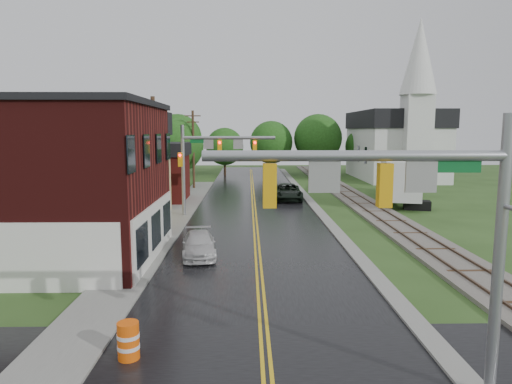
{
  "coord_description": "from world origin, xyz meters",
  "views": [
    {
      "loc": [
        -0.53,
        -8.69,
        6.8
      ],
      "look_at": [
        -0.1,
        15.54,
        3.5
      ],
      "focal_mm": 32.0,
      "sensor_mm": 36.0,
      "label": 1
    }
  ],
  "objects_px": {
    "tree_left_c": "(122,152)",
    "tree_left_e": "(178,147)",
    "church": "(398,137)",
    "traffic_signal_far": "(210,154)",
    "pickup_white": "(199,245)",
    "semi_trailer": "(399,176)",
    "traffic_signal_near": "(415,207)",
    "utility_pole_b": "(155,161)",
    "brick_building": "(18,182)",
    "utility_pole_c": "(193,148)",
    "suv_dark": "(288,192)",
    "construction_barrel": "(128,341)",
    "tree_left_b": "(51,142)"
  },
  "relations": [
    {
      "from": "traffic_signal_far",
      "to": "utility_pole_b",
      "type": "bearing_deg",
      "value": -123.68
    },
    {
      "from": "utility_pole_b",
      "to": "traffic_signal_near",
      "type": "bearing_deg",
      "value": -62.81
    },
    {
      "from": "suv_dark",
      "to": "construction_barrel",
      "type": "relative_size",
      "value": 4.92
    },
    {
      "from": "church",
      "to": "pickup_white",
      "type": "relative_size",
      "value": 4.64
    },
    {
      "from": "utility_pole_c",
      "to": "tree_left_e",
      "type": "xyz_separation_m",
      "value": [
        -2.05,
        1.9,
        0.09
      ]
    },
    {
      "from": "church",
      "to": "pickup_white",
      "type": "height_order",
      "value": "church"
    },
    {
      "from": "traffic_signal_near",
      "to": "suv_dark",
      "type": "distance_m",
      "value": 33.52
    },
    {
      "from": "traffic_signal_near",
      "to": "suv_dark",
      "type": "height_order",
      "value": "traffic_signal_near"
    },
    {
      "from": "brick_building",
      "to": "traffic_signal_far",
      "type": "height_order",
      "value": "brick_building"
    },
    {
      "from": "utility_pole_b",
      "to": "tree_left_c",
      "type": "bearing_deg",
      "value": 111.49
    },
    {
      "from": "suv_dark",
      "to": "pickup_white",
      "type": "relative_size",
      "value": 1.31
    },
    {
      "from": "utility_pole_b",
      "to": "tree_left_e",
      "type": "bearing_deg",
      "value": 94.9
    },
    {
      "from": "tree_left_b",
      "to": "church",
      "type": "bearing_deg",
      "value": 29.99
    },
    {
      "from": "church",
      "to": "tree_left_c",
      "type": "distance_m",
      "value": 36.59
    },
    {
      "from": "tree_left_e",
      "to": "tree_left_b",
      "type": "bearing_deg",
      "value": -122.74
    },
    {
      "from": "utility_pole_c",
      "to": "semi_trailer",
      "type": "distance_m",
      "value": 22.9
    },
    {
      "from": "traffic_signal_far",
      "to": "utility_pole_c",
      "type": "bearing_deg",
      "value": 101.09
    },
    {
      "from": "utility_pole_b",
      "to": "pickup_white",
      "type": "xyz_separation_m",
      "value": [
        3.6,
        -6.52,
        -4.09
      ]
    },
    {
      "from": "utility_pole_b",
      "to": "utility_pole_c",
      "type": "xyz_separation_m",
      "value": [
        0.0,
        22.0,
        0.0
      ]
    },
    {
      "from": "tree_left_e",
      "to": "semi_trailer",
      "type": "bearing_deg",
      "value": -26.16
    },
    {
      "from": "pickup_white",
      "to": "utility_pole_c",
      "type": "bearing_deg",
      "value": 90.2
    },
    {
      "from": "tree_left_e",
      "to": "suv_dark",
      "type": "bearing_deg",
      "value": -41.08
    },
    {
      "from": "tree_left_b",
      "to": "tree_left_e",
      "type": "height_order",
      "value": "tree_left_b"
    },
    {
      "from": "semi_trailer",
      "to": "tree_left_c",
      "type": "bearing_deg",
      "value": 169.38
    },
    {
      "from": "pickup_white",
      "to": "semi_trailer",
      "type": "xyz_separation_m",
      "value": [
        17.2,
        19.2,
        1.83
      ]
    },
    {
      "from": "utility_pole_c",
      "to": "pickup_white",
      "type": "distance_m",
      "value": 29.04
    },
    {
      "from": "tree_left_e",
      "to": "utility_pole_c",
      "type": "bearing_deg",
      "value": -42.84
    },
    {
      "from": "tree_left_c",
      "to": "suv_dark",
      "type": "distance_m",
      "value": 18.21
    },
    {
      "from": "brick_building",
      "to": "church",
      "type": "height_order",
      "value": "church"
    },
    {
      "from": "traffic_signal_near",
      "to": "tree_left_e",
      "type": "bearing_deg",
      "value": 105.68
    },
    {
      "from": "utility_pole_c",
      "to": "tree_left_c",
      "type": "bearing_deg",
      "value": -149.8
    },
    {
      "from": "brick_building",
      "to": "tree_left_b",
      "type": "bearing_deg",
      "value": 107.61
    },
    {
      "from": "church",
      "to": "pickup_white",
      "type": "distance_m",
      "value": 45.05
    },
    {
      "from": "utility_pole_c",
      "to": "tree_left_e",
      "type": "height_order",
      "value": "utility_pole_c"
    },
    {
      "from": "traffic_signal_near",
      "to": "tree_left_c",
      "type": "distance_m",
      "value": 41.67
    },
    {
      "from": "brick_building",
      "to": "pickup_white",
      "type": "height_order",
      "value": "brick_building"
    },
    {
      "from": "church",
      "to": "utility_pole_b",
      "type": "height_order",
      "value": "church"
    },
    {
      "from": "traffic_signal_near",
      "to": "church",
      "type": "bearing_deg",
      "value": 72.28
    },
    {
      "from": "traffic_signal_near",
      "to": "tree_left_c",
      "type": "bearing_deg",
      "value": 114.56
    },
    {
      "from": "utility_pole_c",
      "to": "semi_trailer",
      "type": "bearing_deg",
      "value": -24.15
    },
    {
      "from": "church",
      "to": "brick_building",
      "type": "bearing_deg",
      "value": -129.98
    },
    {
      "from": "tree_left_c",
      "to": "tree_left_e",
      "type": "relative_size",
      "value": 0.94
    },
    {
      "from": "church",
      "to": "traffic_signal_near",
      "type": "distance_m",
      "value": 54.32
    },
    {
      "from": "utility_pole_c",
      "to": "construction_barrel",
      "type": "relative_size",
      "value": 7.83
    },
    {
      "from": "brick_building",
      "to": "suv_dark",
      "type": "distance_m",
      "value": 25.94
    },
    {
      "from": "tree_left_c",
      "to": "semi_trailer",
      "type": "distance_m",
      "value": 28.4
    },
    {
      "from": "pickup_white",
      "to": "construction_barrel",
      "type": "height_order",
      "value": "pickup_white"
    },
    {
      "from": "church",
      "to": "traffic_signal_far",
      "type": "bearing_deg",
      "value": -131.27
    },
    {
      "from": "utility_pole_c",
      "to": "pickup_white",
      "type": "relative_size",
      "value": 2.09
    },
    {
      "from": "utility_pole_c",
      "to": "tree_left_e",
      "type": "bearing_deg",
      "value": 137.16
    }
  ]
}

